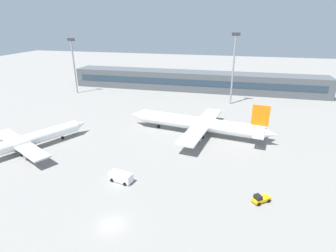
{
  "coord_description": "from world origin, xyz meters",
  "views": [
    {
      "loc": [
        18.14,
        -34.09,
        32.92
      ],
      "look_at": [
        0.3,
        40.0,
        3.0
      ],
      "focal_mm": 29.21,
      "sensor_mm": 36.0,
      "label": 1
    }
  ],
  "objects_px": {
    "service_van_white": "(121,177)",
    "floodlight_tower_west": "(74,62)",
    "baggage_tug_yellow": "(260,199)",
    "airplane_near": "(24,142)",
    "airplane_mid": "(198,124)",
    "floodlight_tower_east": "(234,65)"
  },
  "relations": [
    {
      "from": "baggage_tug_yellow",
      "to": "floodlight_tower_east",
      "type": "height_order",
      "value": "floodlight_tower_east"
    },
    {
      "from": "airplane_near",
      "to": "service_van_white",
      "type": "relative_size",
      "value": 6.19
    },
    {
      "from": "airplane_mid",
      "to": "airplane_near",
      "type": "bearing_deg",
      "value": -152.45
    },
    {
      "from": "service_van_white",
      "to": "floodlight_tower_east",
      "type": "distance_m",
      "value": 70.25
    },
    {
      "from": "baggage_tug_yellow",
      "to": "floodlight_tower_east",
      "type": "relative_size",
      "value": 0.13
    },
    {
      "from": "floodlight_tower_west",
      "to": "floodlight_tower_east",
      "type": "xyz_separation_m",
      "value": [
        71.63,
        -1.46,
        1.64
      ]
    },
    {
      "from": "floodlight_tower_east",
      "to": "service_van_white",
      "type": "bearing_deg",
      "value": -108.21
    },
    {
      "from": "service_van_white",
      "to": "baggage_tug_yellow",
      "type": "bearing_deg",
      "value": -1.12
    },
    {
      "from": "floodlight_tower_west",
      "to": "floodlight_tower_east",
      "type": "height_order",
      "value": "floodlight_tower_east"
    },
    {
      "from": "airplane_near",
      "to": "baggage_tug_yellow",
      "type": "distance_m",
      "value": 59.83
    },
    {
      "from": "airplane_mid",
      "to": "service_van_white",
      "type": "xyz_separation_m",
      "value": [
        -12.46,
        -29.97,
        -2.33
      ]
    },
    {
      "from": "airplane_mid",
      "to": "floodlight_tower_west",
      "type": "xyz_separation_m",
      "value": [
        -62.65,
        36.68,
        11.05
      ]
    },
    {
      "from": "baggage_tug_yellow",
      "to": "floodlight_tower_west",
      "type": "xyz_separation_m",
      "value": [
        -79.03,
        67.21,
        13.7
      ]
    },
    {
      "from": "airplane_near",
      "to": "floodlight_tower_east",
      "type": "distance_m",
      "value": 78.6
    },
    {
      "from": "airplane_mid",
      "to": "floodlight_tower_west",
      "type": "bearing_deg",
      "value": 149.66
    },
    {
      "from": "service_van_white",
      "to": "floodlight_tower_west",
      "type": "relative_size",
      "value": 0.22
    },
    {
      "from": "airplane_near",
      "to": "floodlight_tower_west",
      "type": "bearing_deg",
      "value": 108.54
    },
    {
      "from": "floodlight_tower_west",
      "to": "baggage_tug_yellow",
      "type": "bearing_deg",
      "value": -40.38
    },
    {
      "from": "service_van_white",
      "to": "floodlight_tower_west",
      "type": "bearing_deg",
      "value": 126.98
    },
    {
      "from": "service_van_white",
      "to": "floodlight_tower_east",
      "type": "xyz_separation_m",
      "value": [
        21.44,
        65.18,
        15.02
      ]
    },
    {
      "from": "floodlight_tower_east",
      "to": "baggage_tug_yellow",
      "type": "bearing_deg",
      "value": -83.58
    },
    {
      "from": "airplane_mid",
      "to": "floodlight_tower_east",
      "type": "bearing_deg",
      "value": 75.69
    }
  ]
}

